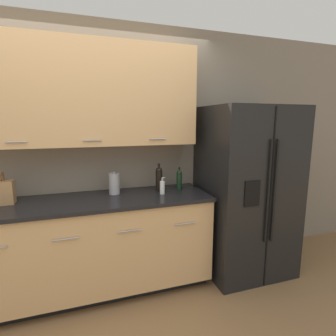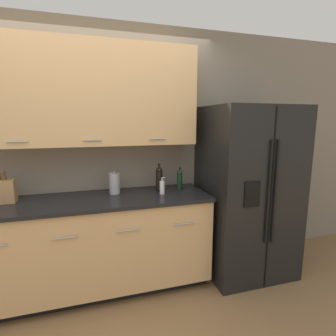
{
  "view_description": "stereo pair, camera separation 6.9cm",
  "coord_description": "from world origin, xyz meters",
  "px_view_note": "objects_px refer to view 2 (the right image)",
  "views": [
    {
      "loc": [
        -0.11,
        -1.59,
        1.63
      ],
      "look_at": [
        0.68,
        0.82,
        1.18
      ],
      "focal_mm": 28.0,
      "sensor_mm": 36.0,
      "label": 1
    },
    {
      "loc": [
        -0.04,
        -1.62,
        1.63
      ],
      "look_at": [
        0.68,
        0.82,
        1.18
      ],
      "focal_mm": 28.0,
      "sensor_mm": 36.0,
      "label": 2
    }
  ],
  "objects_px": {
    "refrigerator": "(247,191)",
    "soap_dispenser": "(162,187)",
    "wine_bottle": "(159,178)",
    "oil_bottle": "(180,179)",
    "knife_block": "(6,191)",
    "steel_canister": "(114,183)"
  },
  "relations": [
    {
      "from": "knife_block",
      "to": "wine_bottle",
      "type": "xyz_separation_m",
      "value": [
        1.39,
        0.02,
        0.02
      ]
    },
    {
      "from": "refrigerator",
      "to": "soap_dispenser",
      "type": "relative_size",
      "value": 10.71
    },
    {
      "from": "refrigerator",
      "to": "wine_bottle",
      "type": "bearing_deg",
      "value": 168.76
    },
    {
      "from": "oil_bottle",
      "to": "steel_canister",
      "type": "distance_m",
      "value": 0.67
    },
    {
      "from": "refrigerator",
      "to": "knife_block",
      "type": "height_order",
      "value": "refrigerator"
    },
    {
      "from": "knife_block",
      "to": "soap_dispenser",
      "type": "bearing_deg",
      "value": -4.96
    },
    {
      "from": "knife_block",
      "to": "steel_canister",
      "type": "distance_m",
      "value": 0.94
    },
    {
      "from": "knife_block",
      "to": "wine_bottle",
      "type": "bearing_deg",
      "value": 0.94
    },
    {
      "from": "oil_bottle",
      "to": "steel_canister",
      "type": "relative_size",
      "value": 1.05
    },
    {
      "from": "knife_block",
      "to": "oil_bottle",
      "type": "bearing_deg",
      "value": 0.06
    },
    {
      "from": "wine_bottle",
      "to": "oil_bottle",
      "type": "xyz_separation_m",
      "value": [
        0.21,
        -0.02,
        -0.02
      ]
    },
    {
      "from": "wine_bottle",
      "to": "steel_canister",
      "type": "height_order",
      "value": "wine_bottle"
    },
    {
      "from": "soap_dispenser",
      "to": "oil_bottle",
      "type": "xyz_separation_m",
      "value": [
        0.22,
        0.12,
        0.04
      ]
    },
    {
      "from": "refrigerator",
      "to": "wine_bottle",
      "type": "relative_size",
      "value": 6.35
    },
    {
      "from": "knife_block",
      "to": "oil_bottle",
      "type": "height_order",
      "value": "knife_block"
    },
    {
      "from": "wine_bottle",
      "to": "steel_canister",
      "type": "xyz_separation_m",
      "value": [
        -0.45,
        0.01,
        -0.02
      ]
    },
    {
      "from": "wine_bottle",
      "to": "steel_canister",
      "type": "distance_m",
      "value": 0.45
    },
    {
      "from": "refrigerator",
      "to": "soap_dispenser",
      "type": "distance_m",
      "value": 0.94
    },
    {
      "from": "soap_dispenser",
      "to": "steel_canister",
      "type": "relative_size",
      "value": 0.75
    },
    {
      "from": "knife_block",
      "to": "steel_canister",
      "type": "bearing_deg",
      "value": 2.03
    },
    {
      "from": "wine_bottle",
      "to": "soap_dispenser",
      "type": "distance_m",
      "value": 0.16
    },
    {
      "from": "refrigerator",
      "to": "wine_bottle",
      "type": "height_order",
      "value": "refrigerator"
    }
  ]
}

